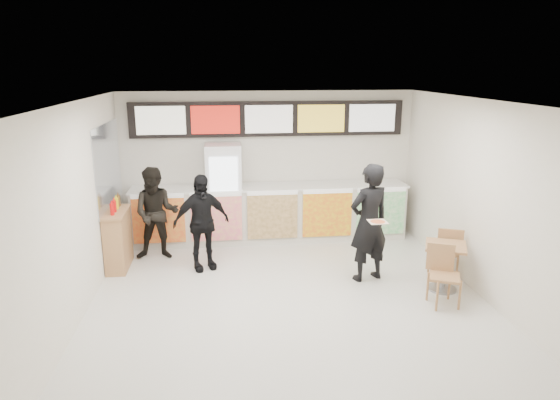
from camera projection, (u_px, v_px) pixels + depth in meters
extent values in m
plane|color=beige|center=(291.00, 309.00, 7.37)|extent=(7.00, 7.00, 0.00)
plane|color=white|center=(293.00, 103.00, 6.59)|extent=(7.00, 7.00, 0.00)
plane|color=silver|center=(269.00, 165.00, 10.34)|extent=(6.00, 0.00, 6.00)
plane|color=silver|center=(70.00, 219.00, 6.65)|extent=(0.00, 7.00, 7.00)
plane|color=silver|center=(494.00, 205.00, 7.32)|extent=(0.00, 7.00, 7.00)
cube|color=silver|center=(271.00, 214.00, 10.20)|extent=(5.50, 0.70, 1.10)
cube|color=silver|center=(271.00, 187.00, 10.06)|extent=(5.56, 0.76, 0.04)
cube|color=red|center=(159.00, 221.00, 9.58)|extent=(0.99, 0.02, 0.90)
cube|color=#E7337A|center=(216.00, 219.00, 9.70)|extent=(0.99, 0.02, 0.90)
cube|color=brown|center=(273.00, 217.00, 9.82)|extent=(0.99, 0.02, 0.90)
cube|color=yellow|center=(327.00, 215.00, 9.95)|extent=(0.99, 0.02, 0.90)
cube|color=green|center=(381.00, 213.00, 10.07)|extent=(0.99, 0.02, 0.90)
cube|color=black|center=(269.00, 119.00, 10.02)|extent=(5.50, 0.12, 0.70)
cube|color=white|center=(161.00, 120.00, 9.71)|extent=(0.95, 0.02, 0.55)
cube|color=red|center=(216.00, 120.00, 9.83)|extent=(0.95, 0.02, 0.55)
cube|color=silver|center=(269.00, 119.00, 9.95)|extent=(0.95, 0.02, 0.55)
cube|color=gold|center=(321.00, 119.00, 10.07)|extent=(0.95, 0.02, 0.55)
cube|color=silver|center=(372.00, 118.00, 10.19)|extent=(0.95, 0.02, 0.55)
cube|color=white|center=(224.00, 194.00, 10.00)|extent=(0.70, 0.65, 2.00)
cube|color=white|center=(224.00, 195.00, 9.66)|extent=(0.54, 0.02, 1.50)
cylinder|color=#188520|center=(214.00, 225.00, 9.83)|extent=(0.07, 0.07, 0.22)
cylinder|color=#D64E12|center=(222.00, 224.00, 9.85)|extent=(0.07, 0.07, 0.22)
cylinder|color=red|center=(229.00, 224.00, 9.86)|extent=(0.07, 0.07, 0.22)
cylinder|color=#192DBF|center=(236.00, 224.00, 9.88)|extent=(0.07, 0.07, 0.22)
cylinder|color=#D64E12|center=(214.00, 206.00, 9.73)|extent=(0.07, 0.07, 0.22)
cylinder|color=red|center=(221.00, 206.00, 9.75)|extent=(0.07, 0.07, 0.22)
cylinder|color=#192DBF|center=(228.00, 206.00, 9.76)|extent=(0.07, 0.07, 0.22)
cylinder|color=#188520|center=(235.00, 205.00, 9.78)|extent=(0.07, 0.07, 0.22)
cylinder|color=red|center=(213.00, 187.00, 9.63)|extent=(0.07, 0.07, 0.22)
cylinder|color=#192DBF|center=(220.00, 187.00, 9.65)|extent=(0.07, 0.07, 0.22)
cylinder|color=#188520|center=(228.00, 187.00, 9.67)|extent=(0.07, 0.07, 0.22)
cylinder|color=#D64E12|center=(235.00, 187.00, 9.68)|extent=(0.07, 0.07, 0.22)
cylinder|color=#192DBF|center=(212.00, 168.00, 9.54)|extent=(0.07, 0.07, 0.22)
cylinder|color=#188520|center=(220.00, 168.00, 9.55)|extent=(0.07, 0.07, 0.22)
cylinder|color=#D64E12|center=(227.00, 168.00, 9.57)|extent=(0.07, 0.07, 0.22)
cylinder|color=red|center=(234.00, 167.00, 9.58)|extent=(0.07, 0.07, 0.22)
cube|color=#B2B7BF|center=(108.00, 166.00, 8.93)|extent=(0.01, 2.00, 1.50)
imported|color=black|center=(369.00, 223.00, 8.17)|extent=(0.84, 0.69, 1.98)
imported|color=black|center=(156.00, 214.00, 9.13)|extent=(0.86, 0.68, 1.72)
imported|color=black|center=(201.00, 222.00, 8.64)|extent=(1.08, 0.74, 1.71)
cube|color=beige|center=(378.00, 222.00, 7.70)|extent=(0.28, 0.28, 0.01)
cone|color=#CC7233|center=(378.00, 221.00, 7.69)|extent=(0.36, 0.36, 0.02)
cube|color=tan|center=(446.00, 246.00, 7.83)|extent=(0.81, 0.81, 0.04)
cylinder|color=gray|center=(444.00, 268.00, 7.92)|extent=(0.08, 0.08, 0.73)
cylinder|color=gray|center=(442.00, 289.00, 8.02)|extent=(0.45, 0.45, 0.03)
cube|color=tan|center=(445.00, 277.00, 7.38)|extent=(0.56, 0.56, 0.04)
cube|color=tan|center=(440.00, 257.00, 7.51)|extent=(0.38, 0.19, 0.43)
cube|color=tan|center=(444.00, 251.00, 8.42)|extent=(0.56, 0.56, 0.04)
cube|color=tan|center=(450.00, 242.00, 8.17)|extent=(0.38, 0.19, 0.43)
cube|color=tan|center=(118.00, 241.00, 8.78)|extent=(0.33, 0.89, 1.00)
cube|color=tan|center=(116.00, 212.00, 8.65)|extent=(0.38, 0.93, 0.04)
cylinder|color=red|center=(112.00, 209.00, 8.38)|extent=(0.07, 0.07, 0.20)
cylinder|color=red|center=(114.00, 206.00, 8.56)|extent=(0.07, 0.07, 0.20)
cylinder|color=yellow|center=(116.00, 203.00, 8.75)|extent=(0.07, 0.07, 0.20)
cylinder|color=brown|center=(118.00, 201.00, 8.92)|extent=(0.07, 0.07, 0.20)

